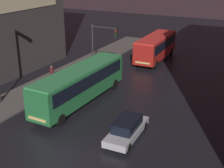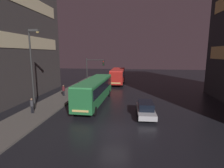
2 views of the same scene
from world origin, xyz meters
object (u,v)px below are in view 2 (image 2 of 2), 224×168
at_px(bus_near, 95,89).
at_px(pedestrian_mid, 32,104).
at_px(bus_far, 118,75).
at_px(pedestrian_near, 63,89).
at_px(street_lamp_sidewalk, 33,59).
at_px(car_taxi, 146,109).
at_px(traffic_light_main, 93,69).

relative_size(bus_near, pedestrian_mid, 7.05).
bearing_deg(bus_far, pedestrian_near, 59.75).
bearing_deg(street_lamp_sidewalk, car_taxi, -1.26).
bearing_deg(pedestrian_mid, bus_near, -178.27).
relative_size(car_taxi, pedestrian_near, 2.86).
relative_size(car_taxi, street_lamp_sidewalk, 0.53).
bearing_deg(pedestrian_near, pedestrian_mid, 60.32).
bearing_deg(bus_near, bus_far, -93.71).
xyz_separation_m(pedestrian_mid, traffic_light_main, (3.87, 12.25, 2.77)).
height_order(pedestrian_near, street_lamp_sidewalk, street_lamp_sidewalk).
distance_m(bus_far, traffic_light_main, 9.09).
distance_m(car_taxi, pedestrian_mid, 12.15).
bearing_deg(pedestrian_near, bus_far, -147.37).
distance_m(car_taxi, pedestrian_near, 13.67).
xyz_separation_m(bus_far, pedestrian_mid, (-7.30, -20.45, -0.85)).
xyz_separation_m(traffic_light_main, street_lamp_sidewalk, (-4.22, -10.84, 2.05)).
bearing_deg(bus_far, traffic_light_main, 66.42).
distance_m(pedestrian_near, pedestrian_mid, 7.93).
height_order(bus_near, traffic_light_main, traffic_light_main).
bearing_deg(car_taxi, traffic_light_main, -55.75).
relative_size(pedestrian_mid, street_lamp_sidewalk, 0.18).
distance_m(pedestrian_near, street_lamp_sidewalk, 8.11).
distance_m(bus_far, pedestrian_near, 14.40).
distance_m(car_taxi, traffic_light_main, 14.18).
bearing_deg(car_taxi, pedestrian_near, -32.07).
height_order(car_taxi, pedestrian_near, pedestrian_near).
relative_size(bus_near, traffic_light_main, 2.03).
bearing_deg(pedestrian_mid, street_lamp_sidewalk, -113.77).
bearing_deg(bus_far, pedestrian_mid, 69.52).
bearing_deg(bus_near, pedestrian_mid, 41.43).
relative_size(bus_near, pedestrian_near, 7.02).
bearing_deg(car_taxi, pedestrian_mid, 3.11).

